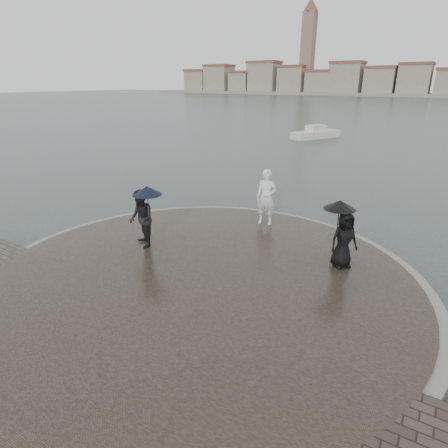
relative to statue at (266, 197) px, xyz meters
The scene contains 7 objects.
ground 8.22m from the statue, 88.75° to the right, with size 400.00×400.00×0.00m, color #2B3835.
kerb_ring 4.77m from the statue, 87.80° to the right, with size 12.50×12.50×0.32m, color gray.
quay_tip 4.76m from the statue, 87.80° to the right, with size 11.90×11.90×0.36m, color #2D261E.
statue is the anchor object (origin of this frame).
visitor_left 4.67m from the statue, 122.24° to the right, with size 1.32×1.14×2.04m.
visitor_right 3.90m from the statue, 30.63° to the right, with size 1.19×1.04×1.95m.
far_skyline 152.79m from the statue, 92.29° to the left, with size 260.00×20.00×37.00m.
Camera 1 is at (5.45, -4.09, 5.43)m, focal length 30.00 mm.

